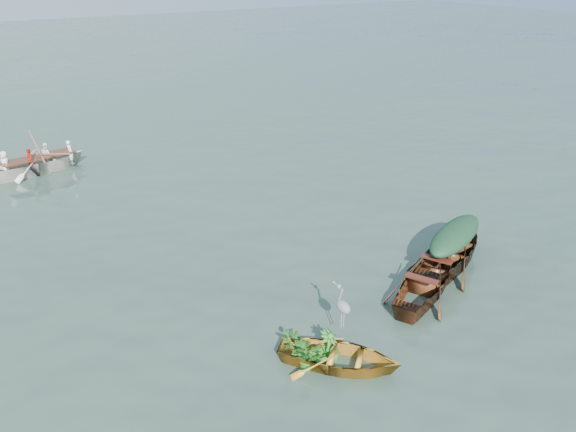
% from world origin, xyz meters
% --- Properties ---
extents(ground, '(140.00, 140.00, 0.00)m').
position_xyz_m(ground, '(0.00, 0.00, 0.00)').
color(ground, '#374E41').
rests_on(ground, ground).
extents(yellow_dinghy, '(2.95, 3.00, 0.78)m').
position_xyz_m(yellow_dinghy, '(-1.50, -1.47, 0.00)').
color(yellow_dinghy, '#C78126').
rests_on(yellow_dinghy, ground).
extents(green_tarp_boat, '(5.00, 3.26, 1.15)m').
position_xyz_m(green_tarp_boat, '(3.28, 0.22, 0.00)').
color(green_tarp_boat, '#482A10').
rests_on(green_tarp_boat, ground).
extents(open_wooden_boat, '(4.50, 3.18, 1.01)m').
position_xyz_m(open_wooden_boat, '(1.83, -0.40, 0.00)').
color(open_wooden_boat, brown).
rests_on(open_wooden_boat, ground).
extents(rowed_boat, '(4.78, 2.24, 1.11)m').
position_xyz_m(rowed_boat, '(-4.48, 12.80, 0.00)').
color(rowed_boat, white).
rests_on(rowed_boat, ground).
extents(green_tarp_cover, '(2.75, 1.80, 0.52)m').
position_xyz_m(green_tarp_cover, '(3.28, 0.22, 0.83)').
color(green_tarp_cover, '#183B23').
rests_on(green_tarp_cover, green_tarp_boat).
extents(thwart_benches, '(2.31, 1.71, 0.04)m').
position_xyz_m(thwart_benches, '(1.83, -0.40, 0.53)').
color(thwart_benches, '#42180F').
rests_on(thwart_benches, open_wooden_boat).
extents(heron, '(0.48, 0.48, 0.92)m').
position_xyz_m(heron, '(-1.14, -1.05, 0.85)').
color(heron, gray).
rests_on(heron, yellow_dinghy).
extents(dinghy_weeds, '(1.13, 1.13, 0.60)m').
position_xyz_m(dinghy_weeds, '(-1.86, -1.05, 0.69)').
color(dinghy_weeds, '#1F641A').
rests_on(dinghy_weeds, yellow_dinghy).
extents(rowers, '(3.40, 1.84, 0.76)m').
position_xyz_m(rowers, '(-4.48, 12.80, 0.94)').
color(rowers, white).
rests_on(rowers, rowed_boat).
extents(oars, '(1.09, 2.67, 0.06)m').
position_xyz_m(oars, '(-4.48, 12.80, 0.59)').
color(oars, '#A86440').
rests_on(oars, rowed_boat).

